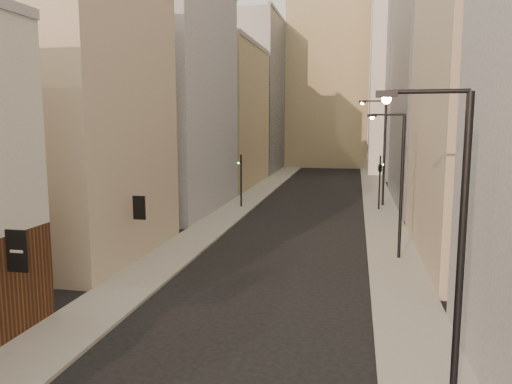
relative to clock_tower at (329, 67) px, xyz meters
name	(u,v)px	position (x,y,z in m)	size (l,w,h in m)	color
sidewalk_left	(261,191)	(-5.50, -37.00, -17.56)	(3.00, 140.00, 0.15)	gray
sidewalk_right	(376,194)	(7.50, -37.00, -17.56)	(3.00, 140.00, 0.15)	gray
left_bldg_beige	(76,122)	(-11.00, -66.00, -9.63)	(8.00, 12.00, 16.00)	tan
left_bldg_grey	(173,99)	(-11.00, -50.00, -7.63)	(8.00, 16.00, 20.00)	gray
left_bldg_tan	(225,117)	(-11.00, -32.00, -9.13)	(8.00, 18.00, 17.00)	tan
left_bldg_wingrid	(256,96)	(-11.00, -12.00, -5.63)	(8.00, 20.00, 24.00)	gray
right_bldg_beige	(499,86)	(13.00, -62.00, -7.63)	(8.00, 16.00, 20.00)	tan
right_bldg_wingrid	(443,68)	(13.00, -42.00, -4.63)	(8.00, 20.00, 26.00)	gray
clock_tower	(329,67)	(0.00, 0.00, 0.00)	(14.00, 14.00, 44.90)	tan
white_tower	(399,49)	(11.00, -14.00, 0.97)	(8.00, 8.00, 41.50)	silver
streetlamp_near	(452,242)	(7.57, -79.93, -12.58)	(2.32, 0.35, 8.84)	black
streetlamp_mid	(398,178)	(7.56, -63.39, -12.79)	(2.13, 0.93, 8.48)	black
streetlamp_far	(382,147)	(7.52, -44.82, -11.96)	(2.59, 0.61, 9.94)	black
traffic_light_left	(241,170)	(-5.22, -48.18, -14.09)	(0.55, 0.43, 5.00)	black
traffic_light_right	(380,168)	(7.31, -47.19, -13.78)	(0.74, 0.74, 5.00)	black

